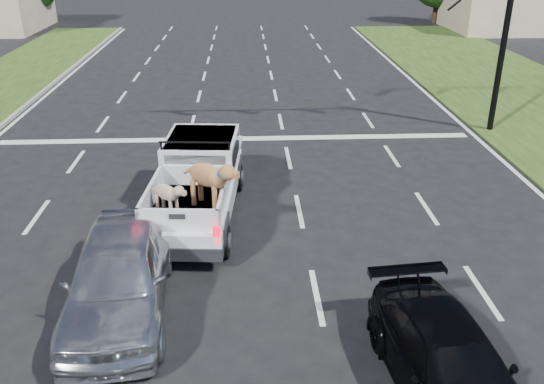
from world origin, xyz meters
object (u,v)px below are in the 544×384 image
Objects in this scene: pickup_truck at (198,181)px; black_coupe at (449,365)px; traffic_signal at (442,1)px; silver_sedan at (118,276)px.

pickup_truck reaches higher than black_coupe.
black_coupe is at bearing -52.21° from pickup_truck.
traffic_signal is 14.82m from silver_sedan.
pickup_truck is at bearing -140.98° from traffic_signal.
pickup_truck is 1.19× the size of silver_sedan.
silver_sedan is at bearing 149.80° from black_coupe.
traffic_signal reaches higher than black_coupe.
silver_sedan is (-9.40, -10.77, -3.92)m from traffic_signal.
pickup_truck is 8.12m from black_coupe.
traffic_signal is 11.12m from pickup_truck.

